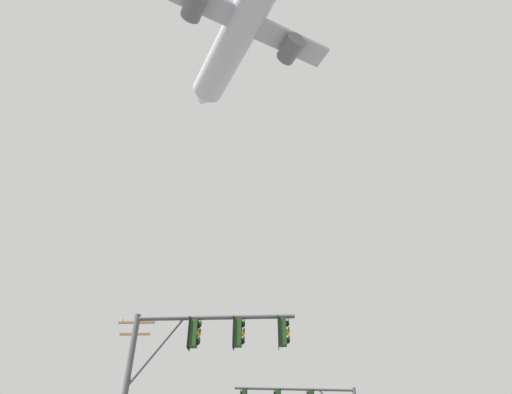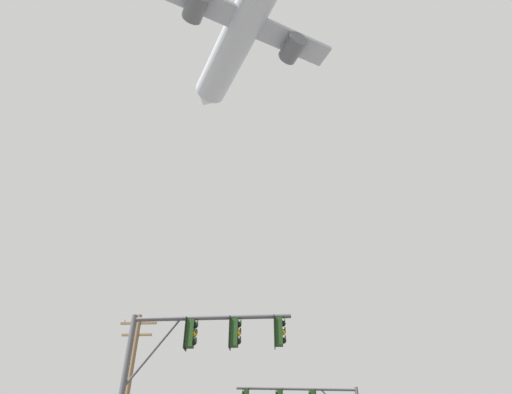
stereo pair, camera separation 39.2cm
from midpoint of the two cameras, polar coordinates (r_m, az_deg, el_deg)
The scene contains 2 objects.
signal_pole_near at distance 14.60m, azimuth -8.20°, elevation -21.28°, with size 5.50×0.54×6.69m.
airplane at distance 55.69m, azimuth -1.39°, elevation 22.52°, with size 21.42×27.75×8.08m.
Camera 2 is at (-0.05, -6.18, 1.75)m, focal length 29.28 mm.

